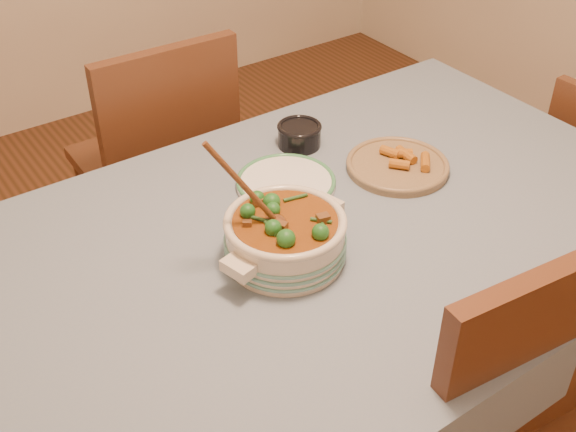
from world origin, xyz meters
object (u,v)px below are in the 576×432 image
Objects in this scene: white_plate at (286,182)px; fried_plate at (398,164)px; chair_far at (161,157)px; condiment_bowl at (299,134)px; dining_table at (331,259)px; stew_casserole at (285,234)px.

white_plate is 0.29m from fried_plate.
chair_far reaches higher than fried_plate.
white_plate is 2.09× the size of condiment_bowl.
fried_plate is at bearing -20.43° from white_plate.
dining_table is 5.75× the size of fried_plate.
fried_plate reaches higher than white_plate.
stew_casserole is 1.33× the size of white_plate.
dining_table is 0.32m from fried_plate.
condiment_bowl reaches higher than white_plate.
fried_plate is at bearing -61.06° from condiment_bowl.
chair_far reaches higher than white_plate.
condiment_bowl reaches higher than dining_table.
stew_casserole is (-0.15, -0.03, 0.16)m from dining_table.
dining_table is at bearing -92.81° from white_plate.
stew_casserole is 1.14× the size of fried_plate.
fried_plate is (0.43, 0.12, -0.05)m from stew_casserole.
dining_table is 14.11× the size of condiment_bowl.
white_plate reaches higher than dining_table.
condiment_bowl is 0.41× the size of fried_plate.
fried_plate is (0.28, 0.10, 0.11)m from dining_table.
condiment_bowl is 0.28m from fried_plate.
stew_casserole is at bearing -125.23° from white_plate.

